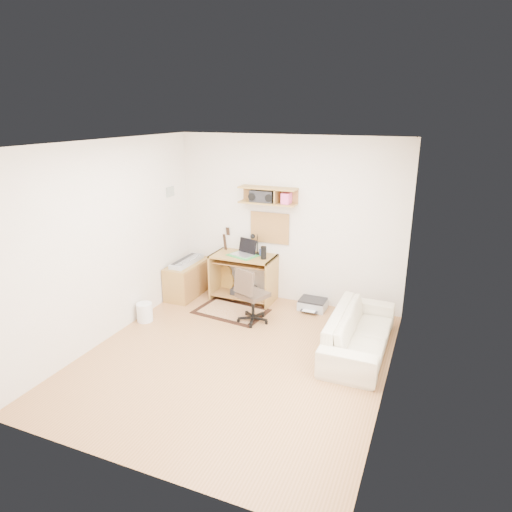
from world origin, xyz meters
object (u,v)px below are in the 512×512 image
at_px(task_chair, 253,295).
at_px(cabinet, 188,279).
at_px(printer, 313,304).
at_px(sofa, 360,325).
at_px(desk, 244,277).

xyz_separation_m(task_chair, cabinet, (-1.39, 0.52, -0.14)).
height_order(cabinet, printer, cabinet).
distance_m(printer, sofa, 1.35).
height_order(printer, sofa, sofa).
distance_m(desk, task_chair, 0.83).
relative_size(task_chair, cabinet, 0.93).
relative_size(desk, printer, 2.42).
distance_m(task_chair, cabinet, 1.49).
distance_m(desk, cabinet, 0.96).
xyz_separation_m(cabinet, sofa, (2.96, -0.76, 0.07)).
height_order(task_chair, printer, task_chair).
bearing_deg(task_chair, cabinet, -178.62).
distance_m(desk, sofa, 2.23).
bearing_deg(cabinet, task_chair, -20.51).
xyz_separation_m(desk, printer, (1.14, 0.05, -0.29)).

